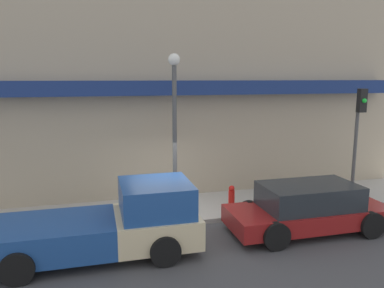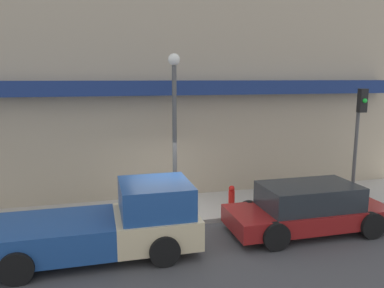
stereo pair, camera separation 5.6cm
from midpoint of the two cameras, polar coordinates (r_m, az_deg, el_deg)
name	(u,v)px [view 1 (the left image)]	position (r m, az deg, el deg)	size (l,w,h in m)	color
ground_plane	(175,227)	(11.62, -2.79, -12.55)	(80.00, 80.00, 0.00)	#424244
sidewalk	(166,210)	(12.80, -4.04, -10.03)	(36.00, 2.65, 0.15)	#ADA89E
building	(151,59)	(14.81, -6.44, 12.71)	(19.80, 3.80, 11.73)	tan
pickup_truck	(109,224)	(9.94, -12.65, -11.84)	(5.28, 2.21, 1.81)	beige
parked_car	(308,208)	(11.60, 17.18, -9.31)	(4.77, 2.01, 1.42)	maroon
fire_hydrant	(232,196)	(12.83, 5.92, -7.93)	(0.21, 0.21, 0.75)	red
street_lamp	(175,115)	(11.48, -2.81, 4.40)	(0.36, 0.36, 5.04)	#4C4C4C
traffic_light	(358,125)	(14.11, 23.91, 2.65)	(0.28, 0.42, 3.96)	#4C4C4C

